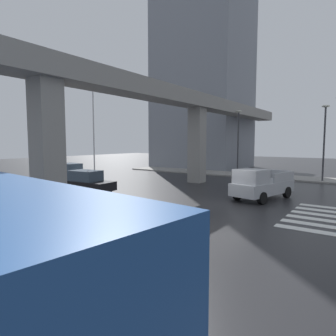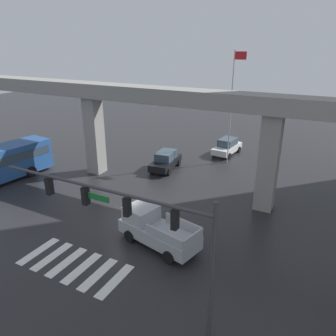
{
  "view_description": "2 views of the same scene",
  "coord_description": "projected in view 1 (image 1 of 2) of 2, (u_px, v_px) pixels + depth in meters",
  "views": [
    {
      "loc": [
        -16.38,
        -7.22,
        3.83
      ],
      "look_at": [
        -0.7,
        3.83,
        2.11
      ],
      "focal_mm": 31.27,
      "sensor_mm": 36.0,
      "label": 1
    },
    {
      "loc": [
        11.33,
        -15.63,
        11.39
      ],
      "look_at": [
        1.09,
        3.95,
        2.8
      ],
      "focal_mm": 34.67,
      "sensor_mm": 36.0,
      "label": 2
    }
  ],
  "objects": [
    {
      "name": "ground_plane",
      "position": [
        226.0,
        205.0,
        17.82
      ],
      "size": [
        120.0,
        120.0,
        0.0
      ],
      "primitive_type": "plane",
      "color": "#232326"
    },
    {
      "name": "crosswalk_stripes",
      "position": [
        318.0,
        217.0,
        14.92
      ],
      "size": [
        6.05,
        2.8,
        0.01
      ],
      "color": "silver",
      "rests_on": "ground"
    },
    {
      "name": "elevated_overpass",
      "position": [
        144.0,
        98.0,
        20.88
      ],
      "size": [
        56.76,
        2.02,
        8.18
      ],
      "color": "gray",
      "rests_on": "ground"
    },
    {
      "name": "sidewalk_east",
      "position": [
        269.0,
        176.0,
        31.71
      ],
      "size": [
        4.0,
        36.0,
        0.15
      ],
      "primitive_type": "cube",
      "color": "gray",
      "rests_on": "ground"
    },
    {
      "name": "pickup_truck",
      "position": [
        260.0,
        185.0,
        19.42
      ],
      "size": [
        5.4,
        3.03,
        2.08
      ],
      "color": "#A8AAAF",
      "rests_on": "ground"
    },
    {
      "name": "sedan_white",
      "position": [
        70.0,
        172.0,
        28.73
      ],
      "size": [
        2.29,
        4.46,
        1.72
      ],
      "color": "silver",
      "rests_on": "ground"
    },
    {
      "name": "sedan_black",
      "position": [
        86.0,
        182.0,
        21.59
      ],
      "size": [
        2.28,
        4.45,
        1.72
      ],
      "color": "black",
      "rests_on": "ground"
    },
    {
      "name": "street_lamp_near_corner",
      "position": [
        325.0,
        134.0,
        27.25
      ],
      "size": [
        0.44,
        0.7,
        7.24
      ],
      "color": "#38383D",
      "rests_on": "ground"
    },
    {
      "name": "street_lamp_mid_block",
      "position": [
        238.0,
        135.0,
        32.09
      ],
      "size": [
        0.44,
        0.7,
        7.24
      ],
      "color": "#38383D",
      "rests_on": "ground"
    },
    {
      "name": "flagpole",
      "position": [
        94.0,
        117.0,
        27.59
      ],
      "size": [
        1.16,
        0.12,
        10.78
      ],
      "color": "silver",
      "rests_on": "ground"
    }
  ]
}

